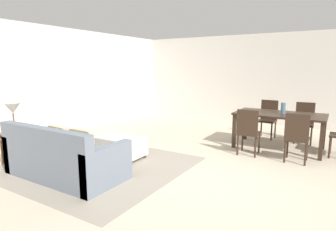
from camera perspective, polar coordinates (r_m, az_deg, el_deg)
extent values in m
plane|color=beige|center=(4.54, 8.36, -12.69)|extent=(10.80, 10.80, 0.00)
cube|color=silver|center=(9.03, 21.22, 6.74)|extent=(9.00, 0.12, 2.70)
cube|color=silver|center=(7.53, -23.11, 6.14)|extent=(0.12, 11.00, 2.70)
cube|color=gray|center=(5.25, -14.20, -9.68)|extent=(3.00, 2.80, 0.01)
cube|color=slate|center=(4.87, -19.74, -8.98)|extent=(1.92, 0.93, 0.42)
cube|color=slate|center=(4.53, -23.86, -4.97)|extent=(1.92, 0.16, 0.44)
cube|color=slate|center=(5.54, -25.65, -6.03)|extent=(0.14, 0.93, 0.62)
cube|color=slate|center=(4.21, -12.03, -10.13)|extent=(0.14, 0.93, 0.62)
cube|color=gray|center=(5.07, -24.78, -4.19)|extent=(0.33, 0.11, 0.33)
cube|color=beige|center=(4.70, -20.99, -4.45)|extent=(0.42, 0.16, 0.42)
cube|color=beige|center=(4.33, -16.95, -5.41)|extent=(0.42, 0.11, 0.41)
cube|color=silver|center=(5.55, -9.56, -6.04)|extent=(0.93, 0.54, 0.33)
cylinder|color=#332319|center=(6.03, -11.12, -6.76)|extent=(0.05, 0.05, 0.06)
cylinder|color=#332319|center=(5.53, -4.71, -8.14)|extent=(0.05, 0.05, 0.06)
cylinder|color=#332319|center=(5.73, -14.13, -7.76)|extent=(0.05, 0.05, 0.06)
cylinder|color=#332319|center=(5.19, -7.62, -9.39)|extent=(0.05, 0.05, 0.06)
cube|color=brown|center=(5.76, -28.46, -3.13)|extent=(0.40, 0.40, 0.03)
cylinder|color=brown|center=(6.05, -27.67, -5.29)|extent=(0.04, 0.04, 0.54)
cylinder|color=brown|center=(5.77, -25.91, -5.85)|extent=(0.04, 0.04, 0.54)
cylinder|color=brown|center=(5.89, -30.50, -5.92)|extent=(0.04, 0.04, 0.54)
cylinder|color=brown|center=(5.60, -28.84, -6.54)|extent=(0.04, 0.04, 0.54)
cylinder|color=brown|center=(5.75, -28.48, -2.87)|extent=(0.16, 0.16, 0.02)
cylinder|color=brown|center=(5.72, -28.62, -1.18)|extent=(0.02, 0.02, 0.32)
cone|color=silver|center=(5.68, -28.83, 1.30)|extent=(0.26, 0.26, 0.18)
cube|color=#332319|center=(6.40, 21.59, 0.22)|extent=(1.78, 0.97, 0.04)
cube|color=#332319|center=(7.05, 15.36, -1.74)|extent=(0.07, 0.07, 0.72)
cube|color=#332319|center=(6.80, 28.90, -3.05)|extent=(0.07, 0.07, 0.72)
cube|color=#332319|center=(6.26, 13.19, -3.09)|extent=(0.07, 0.07, 0.72)
cube|color=#332319|center=(5.98, 28.50, -4.65)|extent=(0.07, 0.07, 0.72)
cube|color=#332319|center=(5.84, 16.02, -3.43)|extent=(0.41, 0.41, 0.04)
cube|color=#332319|center=(5.62, 15.70, -1.28)|extent=(0.40, 0.05, 0.47)
cylinder|color=#332319|center=(6.10, 14.75, -5.01)|extent=(0.04, 0.04, 0.41)
cylinder|color=#332319|center=(6.02, 17.88, -5.34)|extent=(0.04, 0.04, 0.41)
cylinder|color=#332319|center=(5.78, 13.86, -5.79)|extent=(0.04, 0.04, 0.41)
cylinder|color=#332319|center=(5.70, 17.17, -6.16)|extent=(0.04, 0.04, 0.41)
cube|color=#332319|center=(5.69, 24.55, -4.30)|extent=(0.41, 0.41, 0.04)
cube|color=#332319|center=(5.46, 24.54, -2.12)|extent=(0.40, 0.05, 0.47)
cylinder|color=#332319|center=(5.93, 22.92, -5.90)|extent=(0.04, 0.04, 0.41)
cylinder|color=#332319|center=(5.90, 26.21, -6.21)|extent=(0.04, 0.04, 0.41)
cylinder|color=#332319|center=(5.60, 22.46, -6.76)|extent=(0.04, 0.04, 0.41)
cylinder|color=#332319|center=(5.57, 25.95, -7.10)|extent=(0.04, 0.04, 0.41)
cube|color=#332319|center=(7.29, 19.26, -1.02)|extent=(0.42, 0.42, 0.04)
cube|color=#332319|center=(7.42, 19.75, 1.14)|extent=(0.40, 0.06, 0.47)
cylinder|color=#332319|center=(7.13, 20.11, -3.15)|extent=(0.04, 0.04, 0.41)
cylinder|color=#332319|center=(7.22, 17.50, -2.85)|extent=(0.04, 0.04, 0.41)
cylinder|color=#332319|center=(7.45, 20.77, -2.64)|extent=(0.04, 0.04, 0.41)
cylinder|color=#332319|center=(7.54, 18.27, -2.36)|extent=(0.04, 0.04, 0.41)
cube|color=#332319|center=(7.14, 25.68, -1.66)|extent=(0.43, 0.43, 0.04)
cube|color=#332319|center=(7.28, 25.89, 0.56)|extent=(0.40, 0.07, 0.47)
cylinder|color=#332319|center=(7.02, 26.88, -3.82)|extent=(0.04, 0.04, 0.41)
cylinder|color=#332319|center=(7.03, 24.11, -3.60)|extent=(0.04, 0.04, 0.41)
cylinder|color=#332319|center=(7.35, 26.93, -3.25)|extent=(0.04, 0.04, 0.41)
cylinder|color=#332319|center=(7.36, 24.29, -3.03)|extent=(0.04, 0.04, 0.41)
cylinder|color=#332319|center=(6.23, 29.78, -5.69)|extent=(0.04, 0.04, 0.41)
cylinder|color=#332319|center=(6.56, 29.93, -4.97)|extent=(0.04, 0.04, 0.41)
cylinder|color=slate|center=(6.36, 22.19, 1.36)|extent=(0.09, 0.09, 0.23)
cube|color=silver|center=(5.54, -10.09, -4.12)|extent=(0.29, 0.24, 0.03)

